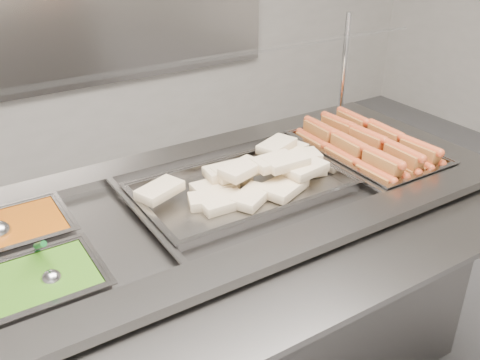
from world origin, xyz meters
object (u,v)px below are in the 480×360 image
steam_counter (229,297)px  pan_wraps (243,192)px  sneeze_guard (192,65)px  pan_hotdogs (365,158)px  serving_spoon (50,273)px

steam_counter → pan_wraps: bearing=-0.5°
sneeze_guard → pan_hotdogs: 0.75m
sneeze_guard → steam_counter: bearing=-90.4°
sneeze_guard → pan_hotdogs: sneeze_guard is taller
pan_hotdogs → serving_spoon: serving_spoon is taller
pan_hotdogs → serving_spoon: bearing=-173.6°
steam_counter → serving_spoon: bearing=-166.8°
pan_hotdogs → serving_spoon: 1.21m
pan_hotdogs → pan_wraps: size_ratio=0.81×
steam_counter → pan_wraps: size_ratio=2.76×
sneeze_guard → pan_hotdogs: size_ratio=2.99×
pan_hotdogs → steam_counter: bearing=179.5°
sneeze_guard → serving_spoon: 0.77m
pan_hotdogs → pan_wraps: 0.55m
steam_counter → pan_wraps: 0.41m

